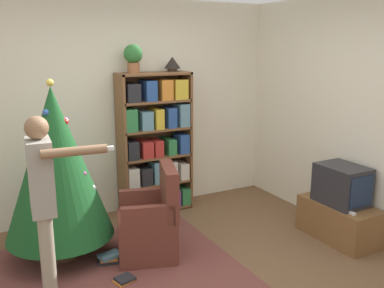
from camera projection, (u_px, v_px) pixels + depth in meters
ground_plane at (199, 285)px, 3.77m from camera, size 14.00×14.00×0.00m
wall_back at (119, 109)px, 5.23m from camera, size 8.00×0.10×2.60m
wall_right at (376, 121)px, 4.43m from camera, size 0.10×8.00×2.60m
area_rug at (104, 275)px, 3.93m from camera, size 2.47×1.94×0.01m
bookshelf at (155, 144)px, 5.28m from camera, size 0.89×0.34×1.74m
tv_stand at (339, 221)px, 4.64m from camera, size 0.45×0.86×0.41m
television at (342, 185)px, 4.54m from camera, size 0.39×0.52×0.42m
game_remote at (350, 212)px, 4.31m from camera, size 0.04×0.12×0.02m
christmas_tree at (56, 164)px, 4.09m from camera, size 1.04×1.04×1.77m
armchair at (151, 225)px, 4.24m from camera, size 0.71×0.70×0.92m
standing_person at (44, 196)px, 3.34m from camera, size 0.62×0.51×1.55m
potted_plant at (133, 56)px, 4.93m from camera, size 0.22×0.22×0.33m
table_lamp at (172, 63)px, 5.18m from camera, size 0.20×0.20×0.18m
book_pile_near_tree at (109, 258)px, 4.15m from camera, size 0.25×0.19×0.09m
book_pile_by_chair at (125, 280)px, 3.82m from camera, size 0.20×0.18×0.04m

